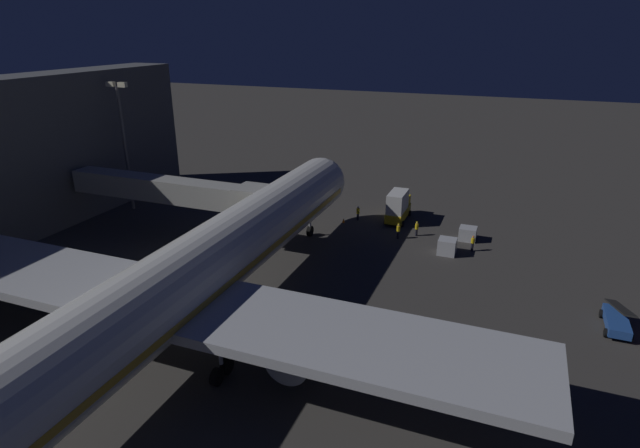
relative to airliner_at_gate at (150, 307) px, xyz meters
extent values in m
plane|color=#383533|center=(0.00, -7.60, -5.44)|extent=(320.00, 320.00, 0.00)
cylinder|color=silver|center=(0.00, -1.24, 0.12)|extent=(5.67, 58.98, 5.67)
sphere|color=silver|center=(0.00, -30.73, 0.12)|extent=(5.56, 5.56, 5.56)
cube|color=gold|center=(0.00, -1.24, -0.30)|extent=(5.73, 56.62, 0.50)
cube|color=black|center=(0.00, -29.03, 1.11)|extent=(3.12, 1.40, 0.90)
cube|color=#B7BABF|center=(0.00, -2.34, -0.87)|extent=(50.26, 7.73, 0.70)
cylinder|color=#B7BABF|center=(-9.13, -3.34, -2.89)|extent=(3.04, 4.53, 3.04)
cylinder|color=black|center=(-9.13, -5.60, -2.89)|extent=(2.58, 0.15, 2.58)
cylinder|color=#B7BABF|center=(9.13, -3.34, -2.89)|extent=(3.04, 4.53, 3.04)
cylinder|color=black|center=(9.13, -5.60, -2.89)|extent=(2.58, 0.15, 2.58)
cylinder|color=#B7BABF|center=(0.00, -27.23, -3.18)|extent=(0.28, 0.28, 2.13)
cylinder|color=black|center=(0.00, -27.23, -4.84)|extent=(0.45, 1.20, 1.20)
cylinder|color=#B7BABF|center=(-4.20, -1.34, -3.18)|extent=(0.28, 0.28, 2.13)
cylinder|color=black|center=(-4.20, -1.99, -4.84)|extent=(0.45, 1.20, 1.20)
cylinder|color=black|center=(-4.20, -0.69, -4.84)|extent=(0.45, 1.20, 1.20)
cylinder|color=#B7BABF|center=(4.20, -1.34, -3.18)|extent=(0.28, 0.28, 2.13)
cylinder|color=black|center=(4.20, -1.99, -4.84)|extent=(0.45, 1.20, 1.20)
cylinder|color=black|center=(4.20, -0.69, -4.84)|extent=(0.45, 1.20, 1.20)
cube|color=#9E9E99|center=(15.64, -21.47, 0.12)|extent=(23.09, 2.60, 2.50)
cube|color=#9E9E99|center=(4.10, -21.47, 0.12)|extent=(3.20, 3.40, 3.00)
cube|color=black|center=(2.70, -21.47, 0.12)|extent=(0.70, 3.20, 2.70)
cylinder|color=#B7BABF|center=(5.10, -21.47, -3.29)|extent=(0.56, 0.56, 4.31)
cylinder|color=black|center=(4.50, -21.47, -5.14)|extent=(0.25, 0.60, 0.60)
cylinder|color=black|center=(5.70, -21.47, -5.14)|extent=(0.25, 0.60, 0.60)
cylinder|color=#59595E|center=(25.50, -27.50, 2.43)|extent=(0.40, 0.40, 15.75)
cube|color=#F9EFC6|center=(24.60, -27.50, 10.56)|extent=(1.10, 0.50, 0.60)
cube|color=#F9EFC6|center=(26.40, -27.50, 10.56)|extent=(1.10, 0.50, 0.60)
cube|color=#234C9E|center=(-30.09, -18.10, -4.74)|extent=(1.60, 4.35, 0.70)
cube|color=black|center=(-30.09, -18.10, -3.49)|extent=(0.90, 7.43, 2.67)
cylinder|color=black|center=(-30.95, -19.62, -5.09)|extent=(0.24, 0.70, 0.70)
cylinder|color=black|center=(-29.23, -19.62, -5.09)|extent=(0.24, 0.70, 0.70)
cylinder|color=black|center=(-30.95, -16.58, -5.09)|extent=(0.24, 0.70, 0.70)
cylinder|color=black|center=(-29.23, -16.58, -5.09)|extent=(0.24, 0.70, 0.70)
cube|color=yellow|center=(-8.22, -36.07, -4.54)|extent=(2.00, 5.78, 1.10)
cube|color=silver|center=(-8.22, -35.35, -2.80)|extent=(1.90, 4.04, 2.38)
cube|color=yellow|center=(-8.22, -38.16, -3.44)|extent=(1.80, 1.60, 1.10)
cylinder|color=black|center=(-9.28, -38.09, -5.09)|extent=(0.24, 0.70, 0.70)
cylinder|color=black|center=(-7.16, -38.09, -5.09)|extent=(0.24, 0.70, 0.70)
cylinder|color=black|center=(-9.28, -34.05, -5.09)|extent=(0.24, 0.70, 0.70)
cylinder|color=black|center=(-7.16, -34.05, -5.09)|extent=(0.24, 0.70, 0.70)
cube|color=#B7BABF|center=(-15.42, -27.91, -4.60)|extent=(1.84, 1.79, 1.68)
cube|color=#B7BABF|center=(-17.03, -32.60, -4.69)|extent=(1.87, 1.72, 1.51)
cylinder|color=black|center=(-17.85, -29.60, -4.97)|extent=(0.28, 0.28, 0.95)
cylinder|color=yellow|center=(-17.85, -29.60, -4.22)|extent=(0.40, 0.40, 0.55)
sphere|color=tan|center=(-17.85, -29.60, -3.82)|extent=(0.24, 0.24, 0.24)
sphere|color=orange|center=(-17.85, -29.60, -3.77)|extent=(0.23, 0.23, 0.23)
cylinder|color=black|center=(-3.59, -34.16, -5.01)|extent=(0.28, 0.28, 0.87)
cylinder|color=yellow|center=(-3.59, -34.16, -4.23)|extent=(0.40, 0.40, 0.68)
sphere|color=tan|center=(-3.59, -34.16, -3.77)|extent=(0.24, 0.24, 0.24)
sphere|color=white|center=(-3.59, -34.16, -3.72)|extent=(0.23, 0.23, 0.23)
cylinder|color=black|center=(-11.41, -31.74, -5.03)|extent=(0.28, 0.28, 0.82)
cylinder|color=yellow|center=(-11.41, -31.74, -4.30)|extent=(0.40, 0.40, 0.65)
sphere|color=tan|center=(-11.41, -31.74, -3.85)|extent=(0.24, 0.24, 0.24)
sphere|color=yellow|center=(-11.41, -31.74, -3.80)|extent=(0.23, 0.23, 0.23)
cylinder|color=black|center=(-9.64, -30.12, -4.98)|extent=(0.28, 0.28, 0.92)
cylinder|color=yellow|center=(-9.64, -30.12, -4.21)|extent=(0.40, 0.40, 0.63)
sphere|color=tan|center=(-9.64, -30.12, -3.78)|extent=(0.24, 0.24, 0.24)
sphere|color=yellow|center=(-9.64, -30.12, -3.73)|extent=(0.23, 0.23, 0.23)
cone|color=orange|center=(-2.20, -32.73, -5.17)|extent=(0.36, 0.36, 0.55)
cone|color=orange|center=(2.20, -32.73, -5.17)|extent=(0.36, 0.36, 0.55)
camera|label=1|loc=(-20.92, 23.01, 17.01)|focal=28.64mm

